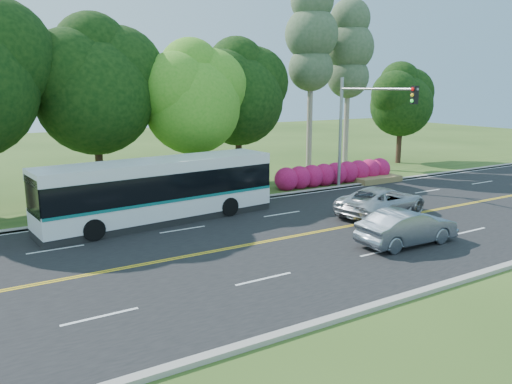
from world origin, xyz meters
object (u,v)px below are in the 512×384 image
traffic_signal (362,117)px  transit_bus (160,191)px  sedan (407,227)px  suv (382,201)px

traffic_signal → transit_bus: (-12.84, -0.03, -3.16)m
traffic_signal → sedan: traffic_signal is taller
sedan → suv: 4.72m
traffic_signal → transit_bus: bearing=-179.9°
traffic_signal → sedan: size_ratio=1.57×
transit_bus → suv: 11.08m
traffic_signal → suv: 6.80m
sedan → traffic_signal: bearing=-30.0°
suv → transit_bus: bearing=54.1°
transit_bus → suv: size_ratio=2.21×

